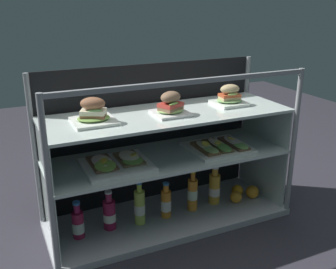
{
  "coord_description": "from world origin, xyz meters",
  "views": [
    {
      "loc": [
        -0.85,
        -1.83,
        1.23
      ],
      "look_at": [
        0.0,
        0.0,
        0.53
      ],
      "focal_mm": 42.48,
      "sensor_mm": 36.0,
      "label": 1
    }
  ],
  "objects_px": {
    "plated_roll_sandwich_center": "(230,97)",
    "juice_bottle_front_middle": "(193,194)",
    "open_sandwich_tray_left_of_center": "(117,163)",
    "orange_fruit_near_left_post": "(252,192)",
    "juice_bottle_front_left_end": "(214,188)",
    "juice_bottle_front_fourth": "(110,214)",
    "juice_bottle_front_second": "(140,207)",
    "plated_roll_sandwich_near_right_corner": "(171,105)",
    "juice_bottle_tucked_behind": "(166,203)",
    "orange_fruit_beside_bottles": "(237,190)",
    "orange_fruit_rolled_forward": "(236,197)",
    "open_sandwich_tray_right_of_center": "(219,146)",
    "plated_roll_sandwich_right_of_center": "(93,114)",
    "juice_bottle_back_right": "(78,224)"
  },
  "relations": [
    {
      "from": "open_sandwich_tray_left_of_center",
      "to": "orange_fruit_near_left_post",
      "type": "bearing_deg",
      "value": -0.93
    },
    {
      "from": "open_sandwich_tray_left_of_center",
      "to": "juice_bottle_front_left_end",
      "type": "xyz_separation_m",
      "value": [
        0.62,
        0.03,
        -0.29
      ]
    },
    {
      "from": "open_sandwich_tray_right_of_center",
      "to": "orange_fruit_near_left_post",
      "type": "distance_m",
      "value": 0.44
    },
    {
      "from": "orange_fruit_near_left_post",
      "to": "juice_bottle_front_left_end",
      "type": "bearing_deg",
      "value": 169.31
    },
    {
      "from": "juice_bottle_front_second",
      "to": "orange_fruit_beside_bottles",
      "type": "distance_m",
      "value": 0.68
    },
    {
      "from": "open_sandwich_tray_right_of_center",
      "to": "open_sandwich_tray_left_of_center",
      "type": "bearing_deg",
      "value": 177.96
    },
    {
      "from": "plated_roll_sandwich_center",
      "to": "orange_fruit_near_left_post",
      "type": "relative_size",
      "value": 2.18
    },
    {
      "from": "juice_bottle_front_fourth",
      "to": "orange_fruit_near_left_post",
      "type": "xyz_separation_m",
      "value": [
        0.91,
        -0.04,
        -0.05
      ]
    },
    {
      "from": "juice_bottle_front_fourth",
      "to": "orange_fruit_near_left_post",
      "type": "bearing_deg",
      "value": -2.22
    },
    {
      "from": "juice_bottle_back_right",
      "to": "juice_bottle_front_second",
      "type": "bearing_deg",
      "value": -1.17
    },
    {
      "from": "open_sandwich_tray_right_of_center",
      "to": "orange_fruit_near_left_post",
      "type": "bearing_deg",
      "value": 1.6
    },
    {
      "from": "orange_fruit_near_left_post",
      "to": "orange_fruit_rolled_forward",
      "type": "bearing_deg",
      "value": -176.52
    },
    {
      "from": "open_sandwich_tray_right_of_center",
      "to": "juice_bottle_tucked_behind",
      "type": "relative_size",
      "value": 1.6
    },
    {
      "from": "juice_bottle_tucked_behind",
      "to": "open_sandwich_tray_right_of_center",
      "type": "bearing_deg",
      "value": -5.3
    },
    {
      "from": "juice_bottle_front_middle",
      "to": "juice_bottle_front_left_end",
      "type": "xyz_separation_m",
      "value": [
        0.16,
        0.02,
        -0.0
      ]
    },
    {
      "from": "plated_roll_sandwich_right_of_center",
      "to": "orange_fruit_near_left_post",
      "type": "bearing_deg",
      "value": -2.59
    },
    {
      "from": "plated_roll_sandwich_near_right_corner",
      "to": "juice_bottle_front_middle",
      "type": "distance_m",
      "value": 0.58
    },
    {
      "from": "plated_roll_sandwich_center",
      "to": "juice_bottle_front_fourth",
      "type": "xyz_separation_m",
      "value": [
        -0.74,
        -0.01,
        -0.57
      ]
    },
    {
      "from": "open_sandwich_tray_right_of_center",
      "to": "orange_fruit_rolled_forward",
      "type": "bearing_deg",
      "value": -0.14
    },
    {
      "from": "juice_bottle_front_second",
      "to": "orange_fruit_rolled_forward",
      "type": "bearing_deg",
      "value": -2.54
    },
    {
      "from": "plated_roll_sandwich_near_right_corner",
      "to": "plated_roll_sandwich_center",
      "type": "distance_m",
      "value": 0.38
    },
    {
      "from": "plated_roll_sandwich_near_right_corner",
      "to": "juice_bottle_back_right",
      "type": "distance_m",
      "value": 0.78
    },
    {
      "from": "plated_roll_sandwich_right_of_center",
      "to": "orange_fruit_rolled_forward",
      "type": "relative_size",
      "value": 2.91
    },
    {
      "from": "juice_bottle_back_right",
      "to": "juice_bottle_tucked_behind",
      "type": "distance_m",
      "value": 0.5
    },
    {
      "from": "juice_bottle_front_second",
      "to": "juice_bottle_front_middle",
      "type": "distance_m",
      "value": 0.34
    },
    {
      "from": "juice_bottle_front_left_end",
      "to": "open_sandwich_tray_left_of_center",
      "type": "bearing_deg",
      "value": -176.93
    },
    {
      "from": "plated_roll_sandwich_near_right_corner",
      "to": "juice_bottle_front_left_end",
      "type": "height_order",
      "value": "plated_roll_sandwich_near_right_corner"
    },
    {
      "from": "juice_bottle_front_left_end",
      "to": "plated_roll_sandwich_right_of_center",
      "type": "bearing_deg",
      "value": -179.72
    },
    {
      "from": "juice_bottle_tucked_behind",
      "to": "plated_roll_sandwich_right_of_center",
      "type": "bearing_deg",
      "value": 176.78
    },
    {
      "from": "juice_bottle_front_fourth",
      "to": "open_sandwich_tray_right_of_center",
      "type": "bearing_deg",
      "value": -3.78
    },
    {
      "from": "juice_bottle_front_middle",
      "to": "orange_fruit_beside_bottles",
      "type": "xyz_separation_m",
      "value": [
        0.34,
        0.03,
        -0.07
      ]
    },
    {
      "from": "juice_bottle_front_fourth",
      "to": "juice_bottle_front_second",
      "type": "distance_m",
      "value": 0.17
    },
    {
      "from": "juice_bottle_front_middle",
      "to": "juice_bottle_front_left_end",
      "type": "height_order",
      "value": "juice_bottle_front_middle"
    },
    {
      "from": "juice_bottle_front_middle",
      "to": "orange_fruit_rolled_forward",
      "type": "relative_size",
      "value": 3.46
    },
    {
      "from": "plated_roll_sandwich_right_of_center",
      "to": "orange_fruit_beside_bottles",
      "type": "height_order",
      "value": "plated_roll_sandwich_right_of_center"
    },
    {
      "from": "plated_roll_sandwich_right_of_center",
      "to": "juice_bottle_tucked_behind",
      "type": "distance_m",
      "value": 0.68
    },
    {
      "from": "plated_roll_sandwich_center",
      "to": "juice_bottle_front_middle",
      "type": "distance_m",
      "value": 0.6
    },
    {
      "from": "juice_bottle_tucked_behind",
      "to": "orange_fruit_beside_bottles",
      "type": "height_order",
      "value": "juice_bottle_tucked_behind"
    },
    {
      "from": "plated_roll_sandwich_near_right_corner",
      "to": "plated_roll_sandwich_center",
      "type": "xyz_separation_m",
      "value": [
        0.38,
        0.04,
        -0.01
      ]
    },
    {
      "from": "orange_fruit_beside_bottles",
      "to": "plated_roll_sandwich_center",
      "type": "bearing_deg",
      "value": -172.95
    },
    {
      "from": "juice_bottle_tucked_behind",
      "to": "juice_bottle_front_middle",
      "type": "height_order",
      "value": "juice_bottle_front_middle"
    },
    {
      "from": "plated_roll_sandwich_center",
      "to": "juice_bottle_tucked_behind",
      "type": "relative_size",
      "value": 0.82
    },
    {
      "from": "plated_roll_sandwich_right_of_center",
      "to": "plated_roll_sandwich_near_right_corner",
      "type": "relative_size",
      "value": 1.16
    },
    {
      "from": "juice_bottle_back_right",
      "to": "orange_fruit_beside_bottles",
      "type": "xyz_separation_m",
      "value": [
        1.01,
        0.03,
        -0.04
      ]
    },
    {
      "from": "juice_bottle_front_middle",
      "to": "juice_bottle_front_second",
      "type": "bearing_deg",
      "value": -178.02
    },
    {
      "from": "juice_bottle_front_left_end",
      "to": "juice_bottle_tucked_behind",
      "type": "bearing_deg",
      "value": -175.74
    },
    {
      "from": "juice_bottle_front_second",
      "to": "orange_fruit_rolled_forward",
      "type": "height_order",
      "value": "juice_bottle_front_second"
    },
    {
      "from": "open_sandwich_tray_left_of_center",
      "to": "orange_fruit_near_left_post",
      "type": "relative_size",
      "value": 4.24
    },
    {
      "from": "plated_roll_sandwich_right_of_center",
      "to": "juice_bottle_front_fourth",
      "type": "relative_size",
      "value": 0.94
    },
    {
      "from": "open_sandwich_tray_left_of_center",
      "to": "juice_bottle_front_second",
      "type": "relative_size",
      "value": 1.35
    }
  ]
}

